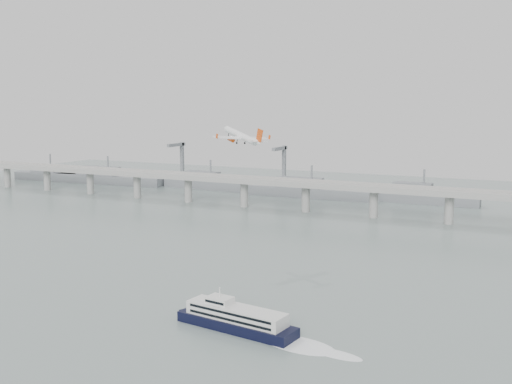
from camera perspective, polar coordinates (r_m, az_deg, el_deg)
The scene contains 5 objects.
ground at distance 248.48m, azimuth -5.61°, elevation -9.94°, with size 900.00×900.00×0.00m, color slate.
bridge at distance 424.13m, azimuth 8.42°, elevation 0.16°, with size 800.00×22.00×23.90m.
distant_fleet at distance 547.79m, azimuth -5.07°, elevation 0.88°, with size 453.00×60.90×40.00m.
ferry at distance 213.37m, azimuth -1.88°, elevation -11.98°, with size 74.07×19.91×13.99m.
airliner at distance 303.62m, azimuth -1.36°, elevation 5.32°, with size 32.27×30.64×10.32m.
Camera 1 is at (123.65, -200.78, 78.36)m, focal length 42.00 mm.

